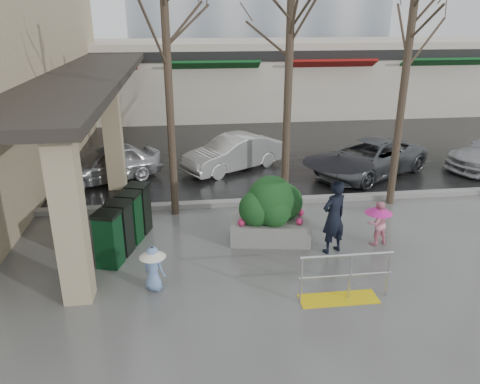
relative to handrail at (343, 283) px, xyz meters
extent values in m
plane|color=#51514F|center=(-1.36, 1.20, -0.38)|extent=(120.00, 120.00, 0.00)
cube|color=black|center=(-1.36, 23.20, -0.37)|extent=(120.00, 36.00, 0.01)
cube|color=gray|center=(-1.36, 5.20, -0.30)|extent=(120.00, 0.30, 0.15)
cube|color=#2D2823|center=(-6.16, 9.20, 3.25)|extent=(2.80, 18.00, 0.25)
cube|color=tan|center=(-5.26, 0.70, 1.37)|extent=(0.55, 0.55, 3.50)
cube|color=tan|center=(-5.26, 7.20, 1.37)|extent=(0.55, 0.55, 3.50)
cube|color=beige|center=(0.64, 19.20, 1.62)|extent=(34.00, 6.00, 4.00)
cube|color=maroon|center=(-7.36, 16.30, 2.47)|extent=(4.50, 1.68, 0.87)
cube|color=#0F4C1E|center=(-1.36, 16.30, 2.47)|extent=(4.50, 1.68, 0.87)
cube|color=maroon|center=(4.64, 16.30, 2.47)|extent=(4.50, 1.68, 0.87)
cube|color=#0F4C1E|center=(10.64, 16.30, 2.47)|extent=(4.50, 1.68, 0.87)
cube|color=black|center=(0.64, 16.30, 3.02)|extent=(34.00, 0.35, 0.50)
cube|color=yellow|center=(-0.06, 0.00, -0.37)|extent=(1.60, 0.50, 0.02)
cylinder|color=silver|center=(-0.86, 0.00, 0.12)|extent=(0.05, 0.05, 1.00)
cylinder|color=silver|center=(0.14, 0.00, 0.12)|extent=(0.05, 0.05, 1.00)
cylinder|color=silver|center=(0.94, 0.00, 0.12)|extent=(0.05, 0.05, 1.00)
cylinder|color=silver|center=(0.04, 0.00, 0.62)|extent=(1.90, 0.06, 0.06)
cylinder|color=silver|center=(0.04, 0.00, 0.17)|extent=(1.90, 0.04, 0.04)
cylinder|color=#382B21|center=(-3.36, 4.80, 3.02)|extent=(0.22, 0.22, 6.80)
cylinder|color=#382B21|center=(-0.16, 4.80, 3.12)|extent=(0.22, 0.22, 7.00)
cylinder|color=#382B21|center=(3.14, 4.80, 2.87)|extent=(0.22, 0.22, 6.50)
imported|color=black|center=(0.41, 2.00, 0.54)|extent=(0.78, 0.66, 1.82)
cylinder|color=black|center=(0.41, 2.00, 1.48)|extent=(0.02, 0.02, 1.15)
cone|color=black|center=(0.41, 2.00, 1.96)|extent=(1.63, 1.63, 0.18)
sphere|color=black|center=(0.41, 2.00, 2.07)|extent=(0.05, 0.05, 0.05)
imported|color=pink|center=(1.64, 2.26, 0.19)|extent=(0.62, 0.52, 1.13)
cylinder|color=black|center=(1.64, 2.26, 0.40)|extent=(0.02, 0.02, 0.49)
cone|color=#E42499|center=(1.64, 2.26, 0.55)|extent=(0.68, 0.68, 0.18)
sphere|color=black|center=(1.64, 2.26, 0.66)|extent=(0.05, 0.05, 0.05)
imported|color=#7293CC|center=(-3.77, 0.84, 0.11)|extent=(0.57, 0.51, 0.98)
cylinder|color=black|center=(-3.77, 0.84, 0.34)|extent=(0.02, 0.02, 0.46)
cone|color=white|center=(-3.77, 0.84, 0.48)|extent=(0.55, 0.55, 0.18)
sphere|color=black|center=(-3.77, 0.84, 0.59)|extent=(0.05, 0.05, 0.05)
cube|color=#65645E|center=(-0.96, 2.78, -0.10)|extent=(2.11, 1.29, 0.55)
ellipsoid|color=#143E14|center=(-0.96, 2.78, 0.72)|extent=(1.21, 1.08, 1.27)
sphere|color=#143E14|center=(-1.34, 2.67, 0.56)|extent=(0.87, 0.87, 0.87)
sphere|color=#143E14|center=(-0.57, 2.94, 0.58)|extent=(0.92, 0.92, 0.92)
cube|color=#0D3A1C|center=(-4.82, 1.99, 0.23)|extent=(0.62, 0.62, 1.21)
cube|color=black|center=(-4.82, 1.99, 0.89)|extent=(0.66, 0.66, 0.09)
cube|color=black|center=(-4.64, 2.57, 0.23)|extent=(0.62, 0.62, 1.21)
cube|color=black|center=(-4.64, 2.57, 0.89)|extent=(0.66, 0.66, 0.09)
cube|color=#0D3919|center=(-4.46, 3.15, 0.23)|extent=(0.62, 0.62, 1.21)
cube|color=black|center=(-4.46, 3.15, 0.89)|extent=(0.66, 0.66, 0.09)
cube|color=black|center=(-4.28, 3.73, 0.23)|extent=(0.62, 0.62, 1.21)
cube|color=black|center=(-4.28, 3.73, 0.89)|extent=(0.66, 0.66, 0.09)
imported|color=#B8B9BE|center=(-5.70, 7.92, 0.25)|extent=(3.97, 2.97, 1.26)
imported|color=silver|center=(-1.25, 8.63, 0.25)|extent=(3.97, 3.10, 1.26)
imported|color=#56595D|center=(3.46, 7.42, 0.25)|extent=(4.96, 4.12, 1.26)
camera|label=1|loc=(-3.05, -7.76, 5.05)|focal=35.00mm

